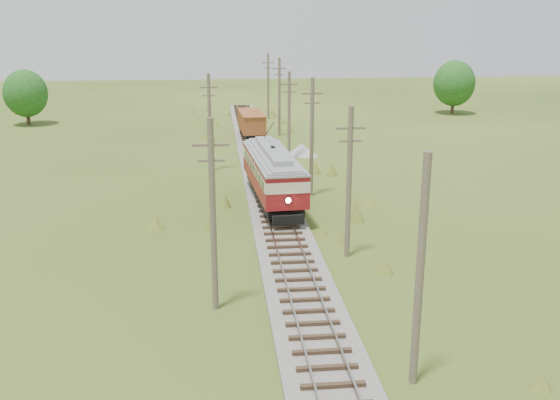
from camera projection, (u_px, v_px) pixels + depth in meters
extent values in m
cube|color=#605B54|center=(267.00, 185.00, 50.67)|extent=(3.60, 96.00, 0.25)
cube|color=#726659|center=(258.00, 181.00, 50.50)|extent=(0.08, 96.00, 0.17)
cube|color=#726659|center=(275.00, 180.00, 50.64)|extent=(0.08, 96.00, 0.17)
cube|color=#2D2116|center=(267.00, 182.00, 50.61)|extent=(2.40, 96.00, 0.16)
cube|color=black|center=(273.00, 192.00, 45.11)|extent=(3.16, 11.30, 0.45)
cube|color=maroon|center=(273.00, 179.00, 44.83)|extent=(3.65, 12.29, 1.11)
cube|color=beige|center=(273.00, 167.00, 44.58)|extent=(3.68, 12.36, 0.71)
cube|color=black|center=(273.00, 167.00, 44.58)|extent=(3.67, 11.81, 0.56)
cube|color=maroon|center=(273.00, 160.00, 44.44)|extent=(3.65, 12.29, 0.30)
cube|color=gray|center=(273.00, 155.00, 44.35)|extent=(3.71, 12.42, 0.38)
cube|color=gray|center=(273.00, 150.00, 44.25)|extent=(1.89, 9.16, 0.40)
sphere|color=#FFF2BF|center=(288.00, 200.00, 38.97)|extent=(0.36, 0.36, 0.36)
cylinder|color=black|center=(269.00, 130.00, 45.65)|extent=(0.38, 4.70, 1.95)
cylinder|color=black|center=(272.00, 212.00, 40.66)|extent=(0.18, 0.81, 0.81)
cylinder|color=black|center=(295.00, 211.00, 40.91)|extent=(0.18, 0.81, 0.81)
cylinder|color=black|center=(254.00, 178.00, 49.35)|extent=(0.18, 0.81, 0.81)
cylinder|color=black|center=(273.00, 178.00, 49.59)|extent=(0.18, 0.81, 0.81)
cube|color=black|center=(252.00, 132.00, 70.21)|extent=(2.27, 6.88, 0.47)
cube|color=brown|center=(251.00, 121.00, 69.88)|extent=(2.80, 7.66, 1.89)
cube|color=brown|center=(251.00, 113.00, 69.61)|extent=(2.85, 7.81, 0.11)
cylinder|color=black|center=(247.00, 135.00, 67.95)|extent=(0.15, 0.76, 0.76)
cylinder|color=black|center=(260.00, 135.00, 68.15)|extent=(0.15, 0.76, 0.76)
cylinder|color=black|center=(243.00, 128.00, 72.25)|extent=(0.15, 0.76, 0.76)
cylinder|color=black|center=(256.00, 128.00, 72.45)|extent=(0.15, 0.76, 0.76)
cone|color=gray|center=(302.00, 149.00, 62.51)|extent=(2.93, 2.93, 1.10)
cone|color=gray|center=(310.00, 153.00, 61.77)|extent=(1.65, 1.65, 0.64)
cylinder|color=brown|center=(420.00, 273.00, 22.08)|extent=(0.30, 0.30, 8.80)
cylinder|color=brown|center=(349.00, 184.00, 34.55)|extent=(0.30, 0.30, 8.60)
cube|color=brown|center=(351.00, 128.00, 33.68)|extent=(1.60, 0.12, 0.12)
cube|color=brown|center=(350.00, 141.00, 33.88)|extent=(1.20, 0.10, 0.10)
cylinder|color=brown|center=(312.00, 138.00, 46.90)|extent=(0.30, 0.30, 9.00)
cube|color=brown|center=(312.00, 94.00, 45.98)|extent=(1.60, 0.12, 0.12)
cube|color=brown|center=(312.00, 103.00, 46.18)|extent=(1.20, 0.10, 0.10)
cylinder|color=brown|center=(289.00, 116.00, 59.39)|extent=(0.30, 0.30, 8.40)
cube|color=brown|center=(289.00, 84.00, 58.55)|extent=(1.60, 0.12, 0.12)
cube|color=brown|center=(289.00, 92.00, 58.75)|extent=(1.20, 0.10, 0.10)
cylinder|color=brown|center=(279.00, 97.00, 71.78)|extent=(0.30, 0.30, 8.90)
cube|color=brown|center=(279.00, 69.00, 70.87)|extent=(1.60, 0.12, 0.12)
cube|color=brown|center=(279.00, 75.00, 71.07)|extent=(1.20, 0.10, 0.10)
cylinder|color=brown|center=(268.00, 87.00, 84.20)|extent=(0.30, 0.30, 8.70)
cube|color=brown|center=(268.00, 63.00, 83.33)|extent=(1.60, 0.12, 0.12)
cube|color=brown|center=(268.00, 68.00, 83.52)|extent=(1.20, 0.10, 0.10)
cylinder|color=brown|center=(213.00, 217.00, 28.02)|extent=(0.30, 0.30, 9.00)
cube|color=brown|center=(211.00, 145.00, 27.10)|extent=(1.60, 0.12, 0.12)
cube|color=brown|center=(211.00, 161.00, 27.29)|extent=(1.20, 0.10, 0.10)
cylinder|color=brown|center=(210.00, 123.00, 54.80)|extent=(0.30, 0.30, 8.60)
cube|color=brown|center=(209.00, 88.00, 53.93)|extent=(1.60, 0.12, 0.12)
cube|color=brown|center=(209.00, 96.00, 54.13)|extent=(1.20, 0.10, 0.10)
cylinder|color=#38281C|center=(28.00, 116.00, 80.11)|extent=(0.50, 0.50, 2.34)
ellipsoid|color=#144515|center=(26.00, 93.00, 79.31)|extent=(5.46, 5.46, 6.01)
cylinder|color=#38281C|center=(453.00, 105.00, 89.62)|extent=(0.50, 0.50, 2.52)
ellipsoid|color=#144515|center=(454.00, 83.00, 88.76)|extent=(5.88, 5.88, 6.47)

